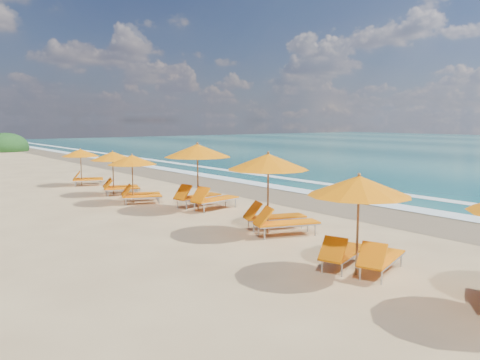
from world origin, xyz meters
name	(u,v)px	position (x,y,z in m)	size (l,w,h in m)	color
ground	(240,210)	(0.00, 0.00, 0.00)	(160.00, 160.00, 0.00)	tan
wet_sand	(311,200)	(4.00, 0.00, 0.01)	(4.00, 160.00, 0.01)	#816B4D
surf_foam	(350,194)	(6.70, 0.00, 0.03)	(4.00, 160.00, 0.01)	white
station_1	(361,217)	(-2.58, -7.85, 1.32)	(2.99, 2.93, 2.35)	olive
station_2	(274,187)	(-1.50, -3.66, 1.44)	(3.31, 3.25, 2.57)	olive
station_3	(202,172)	(-1.01, 1.18, 1.50)	(3.16, 3.00, 2.67)	olive
station_4	(136,175)	(-2.43, 4.09, 1.19)	(2.75, 2.72, 2.12)	olive
station_5	(117,170)	(-2.14, 6.83, 1.18)	(2.69, 2.63, 2.11)	olive
station_6	(84,164)	(-2.17, 11.09, 1.13)	(2.61, 2.57, 2.02)	olive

